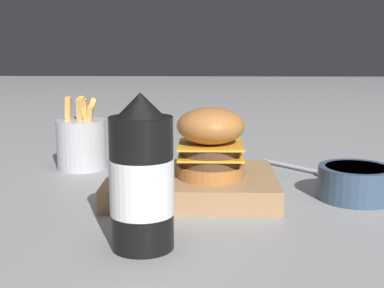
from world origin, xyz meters
TOP-DOWN VIEW (x-y plane):
  - ground_plane at (0.00, 0.00)m, footprint 6.00×6.00m
  - serving_board at (-0.05, 0.06)m, footprint 0.27×0.21m
  - burger at (-0.02, 0.04)m, footprint 0.11×0.11m
  - ketchup_bottle at (-0.11, -0.17)m, footprint 0.08×0.08m
  - fries_basket at (-0.28, 0.24)m, footprint 0.10×0.10m
  - side_bowl at (0.21, 0.05)m, footprint 0.12×0.12m
  - spoon at (0.18, 0.20)m, footprint 0.13×0.14m
  - ketchup_puddle at (-0.09, 0.29)m, footprint 0.06×0.06m

SIDE VIEW (x-z plane):
  - ground_plane at x=0.00m, z-range 0.00..0.00m
  - ketchup_puddle at x=-0.09m, z-range 0.00..0.00m
  - spoon at x=0.18m, z-range 0.00..0.01m
  - serving_board at x=-0.05m, z-range 0.00..0.04m
  - side_bowl at x=0.21m, z-range 0.00..0.06m
  - fries_basket at x=-0.28m, z-range -0.02..0.13m
  - ketchup_bottle at x=-0.11m, z-range -0.01..0.18m
  - burger at x=-0.02m, z-range 0.04..0.15m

